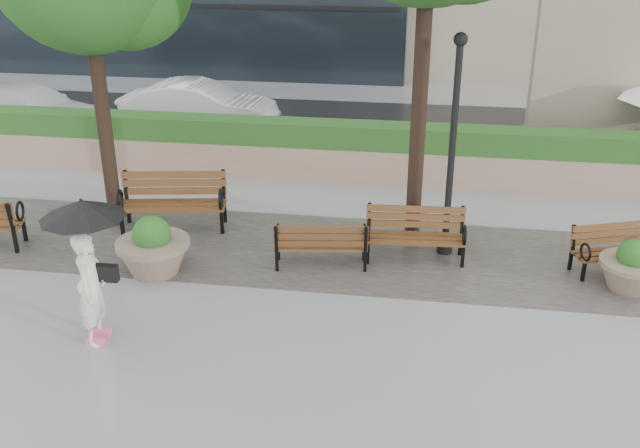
# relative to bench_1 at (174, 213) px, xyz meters

# --- Properties ---
(ground) EXTENTS (100.00, 100.00, 0.00)m
(ground) POSITION_rel_bench_1_xyz_m (2.91, -3.58, -0.33)
(ground) COLOR gray
(ground) RESTS_ON ground
(cobble_strip) EXTENTS (28.00, 3.20, 0.01)m
(cobble_strip) POSITION_rel_bench_1_xyz_m (2.91, -0.58, -0.32)
(cobble_strip) COLOR #383330
(cobble_strip) RESTS_ON ground
(hedge_wall) EXTENTS (24.00, 0.80, 1.35)m
(hedge_wall) POSITION_rel_bench_1_xyz_m (2.91, 3.42, 0.34)
(hedge_wall) COLOR tan
(hedge_wall) RESTS_ON ground
(asphalt_street) EXTENTS (40.00, 7.00, 0.00)m
(asphalt_street) POSITION_rel_bench_1_xyz_m (2.91, 7.42, -0.32)
(asphalt_street) COLOR black
(asphalt_street) RESTS_ON ground
(bench_1) EXTENTS (2.15, 1.16, 1.10)m
(bench_1) POSITION_rel_bench_1_xyz_m (0.00, 0.00, 0.00)
(bench_1) COLOR brown
(bench_1) RESTS_ON ground
(bench_2) EXTENTS (1.70, 0.87, 0.87)m
(bench_2) POSITION_rel_bench_1_xyz_m (3.14, -1.20, -0.07)
(bench_2) COLOR brown
(bench_2) RESTS_ON ground
(bench_3) EXTENTS (1.81, 0.82, 0.95)m
(bench_3) POSITION_rel_bench_1_xyz_m (4.77, -0.68, -0.04)
(bench_3) COLOR brown
(bench_3) RESTS_ON ground
(bench_4) EXTENTS (1.68, 1.12, 0.84)m
(bench_4) POSITION_rel_bench_1_xyz_m (8.26, -0.63, -0.08)
(bench_4) COLOR brown
(bench_4) RESTS_ON ground
(planter_left) EXTENTS (1.27, 1.27, 1.06)m
(planter_left) POSITION_rel_bench_1_xyz_m (0.31, -1.91, 0.09)
(planter_left) COLOR #7F6B56
(planter_left) RESTS_ON ground
(planter_right) EXTENTS (1.07, 1.07, 0.90)m
(planter_right) POSITION_rel_bench_1_xyz_m (8.36, -1.23, 0.02)
(planter_right) COLOR #7F6B56
(planter_right) RESTS_ON ground
(lamppost) EXTENTS (0.28, 0.28, 4.00)m
(lamppost) POSITION_rel_bench_1_xyz_m (5.31, -0.30, 1.43)
(lamppost) COLOR black
(lamppost) RESTS_ON ground
(car_left) EXTENTS (4.86, 2.75, 1.33)m
(car_left) POSITION_rel_bench_1_xyz_m (-6.30, 5.92, 0.34)
(car_left) COLOR silver
(car_left) RESTS_ON ground
(car_right) EXTENTS (4.40, 1.54, 1.45)m
(car_right) POSITION_rel_bench_1_xyz_m (-1.57, 6.64, 0.40)
(car_right) COLOR silver
(car_right) RESTS_ON ground
(pedestrian) EXTENTS (1.19, 1.19, 2.19)m
(pedestrian) POSITION_rel_bench_1_xyz_m (0.26, -4.04, 1.01)
(pedestrian) COLOR #F1E2CA
(pedestrian) RESTS_ON ground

